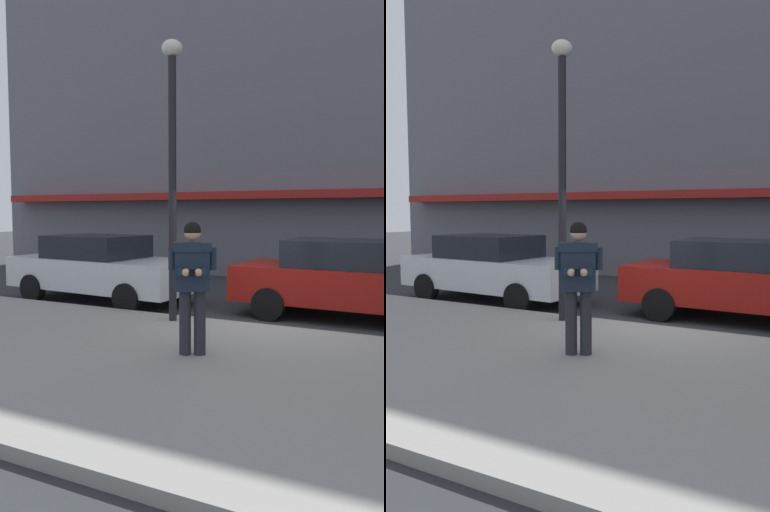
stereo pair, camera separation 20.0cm
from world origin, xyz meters
TOP-DOWN VIEW (x-y plane):
  - ground_plane at (0.00, 0.00)m, footprint 80.00×80.00m
  - sidewalk at (1.00, -2.85)m, footprint 32.00×5.30m
  - curb_paint_line at (1.00, 0.05)m, footprint 28.00×0.12m
  - parked_sedan_near at (-4.33, 0.96)m, footprint 4.62×2.18m
  - parked_sedan_mid at (1.18, 1.54)m, footprint 4.55×2.02m
  - man_texting_on_phone at (-0.24, -2.43)m, footprint 0.62×0.65m
  - street_lamp_post at (-1.54, -0.65)m, footprint 0.36×0.36m

SIDE VIEW (x-z plane):
  - ground_plane at x=0.00m, z-range 0.00..0.00m
  - curb_paint_line at x=1.00m, z-range 0.00..0.01m
  - sidewalk at x=1.00m, z-range 0.00..0.14m
  - parked_sedan_near at x=-4.33m, z-range 0.02..1.56m
  - parked_sedan_mid at x=1.18m, z-range 0.02..1.56m
  - man_texting_on_phone at x=-0.24m, z-range 0.35..2.15m
  - street_lamp_post at x=-1.54m, z-range 0.70..5.58m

